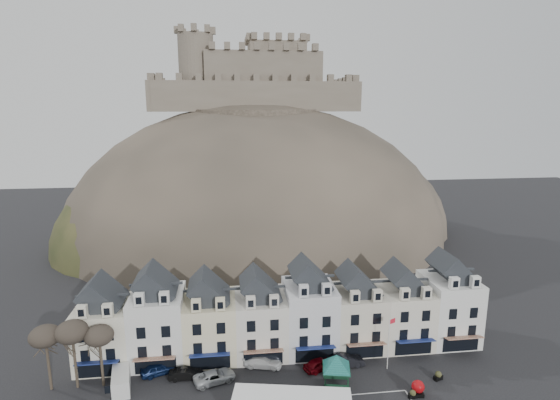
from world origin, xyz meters
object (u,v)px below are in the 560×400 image
at_px(car_navy, 159,369).
at_px(red_buoy, 418,388).
at_px(car_black, 186,374).
at_px(car_silver, 215,377).
at_px(car_maroon, 320,364).
at_px(car_charcoal, 346,361).
at_px(car_white, 263,361).
at_px(white_van, 121,381).
at_px(flagpole, 389,340).
at_px(bus_shelter, 337,362).

bearing_deg(car_navy, red_buoy, -123.89).
bearing_deg(car_black, car_navy, 68.40).
distance_m(car_navy, car_silver, 7.44).
relative_size(car_maroon, car_charcoal, 0.95).
bearing_deg(car_white, car_silver, 125.43).
bearing_deg(car_charcoal, car_black, 85.50).
xyz_separation_m(car_white, car_maroon, (7.35, -1.52, 0.05)).
relative_size(white_van, car_maroon, 1.08).
xyz_separation_m(car_navy, car_white, (13.13, 0.00, -0.04)).
bearing_deg(car_white, white_van, 111.47).
bearing_deg(flagpole, white_van, -179.94).
height_order(car_silver, car_charcoal, car_charcoal).
relative_size(red_buoy, car_silver, 0.36).
xyz_separation_m(flagpole, car_black, (-25.65, 1.04, -3.36)).
xyz_separation_m(bus_shelter, white_van, (-25.66, 2.59, -2.16)).
bearing_deg(white_van, car_charcoal, -8.41).
bearing_deg(car_black, red_buoy, -102.78).
bearing_deg(car_white, bus_shelter, -107.78).
xyz_separation_m(car_navy, car_maroon, (20.48, -1.52, 0.01)).
bearing_deg(bus_shelter, flagpole, 31.17).
bearing_deg(bus_shelter, car_maroon, 119.47).
relative_size(car_white, car_maroon, 1.09).
height_order(bus_shelter, red_buoy, bus_shelter).
distance_m(car_navy, car_black, 3.74).
bearing_deg(flagpole, car_silver, -179.91).
distance_m(car_black, car_white, 9.77).
xyz_separation_m(red_buoy, car_charcoal, (-6.80, 6.70, -0.16)).
distance_m(bus_shelter, car_maroon, 4.47).
distance_m(flagpole, car_white, 16.52).
height_order(red_buoy, flagpole, flagpole).
relative_size(red_buoy, car_charcoal, 0.39).
xyz_separation_m(car_black, car_maroon, (17.02, -0.10, 0.08)).
relative_size(bus_shelter, red_buoy, 3.46).
xyz_separation_m(bus_shelter, car_maroon, (-1.13, 3.57, -2.44)).
xyz_separation_m(flagpole, car_charcoal, (-5.21, 1.20, -3.26)).
relative_size(flagpole, car_maroon, 1.55).
xyz_separation_m(car_navy, car_silver, (7.01, -2.50, -0.05)).
distance_m(car_white, car_charcoal, 10.86).
xyz_separation_m(car_maroon, car_charcoal, (3.43, 0.25, 0.01)).
bearing_deg(car_charcoal, car_white, 78.36).
height_order(car_navy, car_charcoal, car_charcoal).
distance_m(car_black, car_charcoal, 20.45).
bearing_deg(car_charcoal, car_silver, 89.24).
height_order(red_buoy, car_white, red_buoy).
bearing_deg(car_black, car_silver, -106.17).
height_order(white_van, car_charcoal, white_van).
height_order(car_silver, car_white, car_white).
distance_m(flagpole, car_maroon, 9.29).
bearing_deg(car_white, flagpole, -85.58).
bearing_deg(flagpole, car_white, 171.23).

